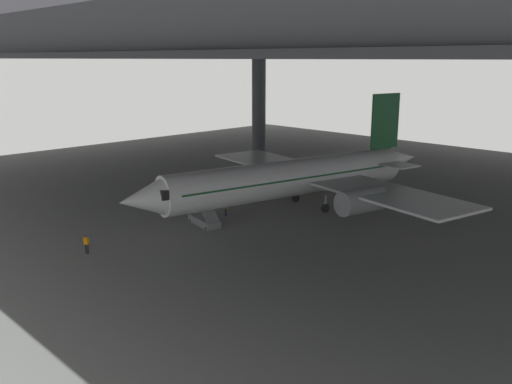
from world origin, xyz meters
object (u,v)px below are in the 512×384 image
object	(u,v)px
crew_worker_by_stairs	(226,207)
airplane_main	(295,178)
crew_worker_near_nose	(86,243)
baggage_tug	(314,184)
boarding_stairs	(204,217)

from	to	relation	value
crew_worker_by_stairs	airplane_main	bearing A→B (deg)	62.74
crew_worker_near_nose	baggage_tug	bearing A→B (deg)	93.01
crew_worker_near_nose	baggage_tug	xyz separation A→B (m)	(-1.63, 30.88, -0.38)
crew_worker_near_nose	crew_worker_by_stairs	size ratio (longest dim) A/B	1.00
airplane_main	baggage_tug	xyz separation A→B (m)	(-4.77, 9.01, -2.95)
boarding_stairs	airplane_main	bearing A→B (deg)	75.31
boarding_stairs	baggage_tug	world-z (taller)	boarding_stairs
crew_worker_near_nose	boarding_stairs	bearing A→B (deg)	87.48
airplane_main	boarding_stairs	bearing A→B (deg)	-104.69
boarding_stairs	crew_worker_near_nose	bearing A→B (deg)	-92.52
airplane_main	crew_worker_by_stairs	xyz separation A→B (m)	(-3.38, -6.56, -2.58)
boarding_stairs	crew_worker_near_nose	size ratio (longest dim) A/B	2.94
baggage_tug	crew_worker_by_stairs	bearing A→B (deg)	-84.92
crew_worker_by_stairs	boarding_stairs	bearing A→B (deg)	-77.38
crew_worker_by_stairs	baggage_tug	bearing A→B (deg)	95.08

